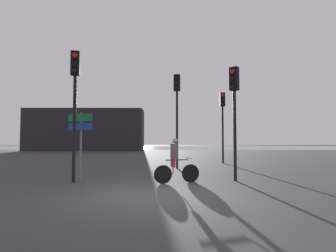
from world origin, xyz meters
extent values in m
plane|color=#333338|center=(0.00, 0.00, 0.00)|extent=(120.00, 120.00, 0.00)
cube|color=gray|center=(0.00, 37.46, 0.00)|extent=(80.00, 16.00, 0.01)
cube|color=black|center=(-10.37, 27.46, 2.74)|extent=(15.24, 4.00, 5.48)
cylinder|color=black|center=(-2.98, 2.18, 1.98)|extent=(0.12, 0.12, 3.96)
cube|color=black|center=(-2.98, 2.18, 4.41)|extent=(0.36, 0.29, 0.90)
cylinder|color=red|center=(-2.96, 2.05, 4.70)|extent=(0.19, 0.06, 0.19)
cube|color=black|center=(-2.96, 2.03, 4.81)|extent=(0.21, 0.15, 0.02)
cylinder|color=black|center=(-2.96, 2.05, 4.41)|extent=(0.19, 0.06, 0.19)
cube|color=black|center=(-2.96, 2.03, 4.52)|extent=(0.21, 0.15, 0.02)
cylinder|color=black|center=(-2.96, 2.05, 4.12)|extent=(0.19, 0.06, 0.19)
cube|color=black|center=(-2.96, 2.03, 4.23)|extent=(0.21, 0.15, 0.02)
cylinder|color=black|center=(3.04, 2.48, 1.73)|extent=(0.12, 0.12, 3.45)
cube|color=black|center=(3.04, 2.48, 3.90)|extent=(0.40, 0.39, 0.90)
cylinder|color=red|center=(2.96, 2.37, 4.19)|extent=(0.17, 0.14, 0.19)
cube|color=black|center=(2.94, 2.36, 4.30)|extent=(0.22, 0.21, 0.02)
cylinder|color=black|center=(2.96, 2.37, 3.90)|extent=(0.17, 0.14, 0.19)
cube|color=black|center=(2.94, 2.36, 4.01)|extent=(0.22, 0.21, 0.02)
cylinder|color=black|center=(2.96, 2.37, 3.61)|extent=(0.17, 0.14, 0.19)
cube|color=black|center=(2.94, 2.36, 3.72)|extent=(0.22, 0.21, 0.02)
cylinder|color=black|center=(4.09, 9.50, 1.85)|extent=(0.12, 0.12, 3.70)
cube|color=black|center=(4.09, 9.50, 4.15)|extent=(0.32, 0.24, 0.90)
cylinder|color=red|center=(4.09, 9.37, 4.44)|extent=(0.19, 0.03, 0.19)
cube|color=black|center=(4.09, 9.35, 4.55)|extent=(0.19, 0.12, 0.02)
cylinder|color=black|center=(4.09, 9.37, 4.15)|extent=(0.19, 0.03, 0.19)
cube|color=black|center=(4.09, 9.35, 4.26)|extent=(0.19, 0.12, 0.02)
cylinder|color=black|center=(4.09, 9.37, 3.86)|extent=(0.19, 0.03, 0.19)
cube|color=black|center=(4.09, 9.35, 3.97)|extent=(0.19, 0.12, 0.02)
cylinder|color=black|center=(1.00, 6.64, 2.10)|extent=(0.12, 0.12, 4.19)
cube|color=black|center=(1.00, 6.64, 4.64)|extent=(0.38, 0.33, 0.90)
cylinder|color=black|center=(0.96, 6.51, 4.93)|extent=(0.19, 0.09, 0.19)
cube|color=black|center=(0.95, 6.49, 5.04)|extent=(0.22, 0.17, 0.02)
cylinder|color=black|center=(0.96, 6.51, 4.64)|extent=(0.19, 0.09, 0.19)
cube|color=black|center=(0.95, 6.49, 4.75)|extent=(0.22, 0.17, 0.02)
cylinder|color=black|center=(0.96, 6.51, 4.35)|extent=(0.19, 0.09, 0.19)
cube|color=black|center=(0.95, 6.49, 4.46)|extent=(0.22, 0.17, 0.02)
cylinder|color=slate|center=(-2.90, 2.69, 1.30)|extent=(0.08, 0.08, 2.60)
cube|color=#116038|center=(-2.92, 2.64, 2.41)|extent=(1.04, 0.40, 0.28)
cube|color=navy|center=(-2.92, 2.64, 2.07)|extent=(1.04, 0.40, 0.28)
cylinder|color=black|center=(1.31, 2.13, 0.33)|extent=(0.64, 0.23, 0.66)
cylinder|color=black|center=(0.31, 1.83, 0.33)|extent=(0.64, 0.23, 0.66)
cylinder|color=navy|center=(0.81, 1.98, 0.83)|extent=(0.82, 0.28, 0.04)
cylinder|color=navy|center=(0.66, 1.94, 0.61)|extent=(0.04, 0.04, 0.55)
cylinder|color=navy|center=(1.26, 2.12, 0.88)|extent=(0.16, 0.45, 0.03)
cylinder|color=maroon|center=(0.69, 1.84, 0.88)|extent=(0.11, 0.11, 0.60)
cylinder|color=maroon|center=(0.63, 2.03, 0.88)|extent=(0.11, 0.11, 0.60)
cube|color=#3F3F47|center=(0.71, 1.95, 1.15)|extent=(0.28, 0.35, 0.54)
sphere|color=#846047|center=(0.74, 1.96, 1.52)|extent=(0.20, 0.20, 0.20)
camera|label=1|loc=(0.43, -7.50, 1.60)|focal=28.00mm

